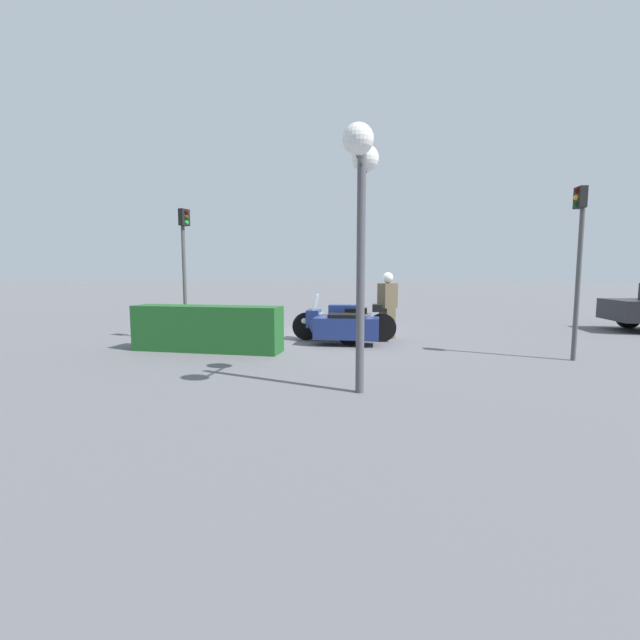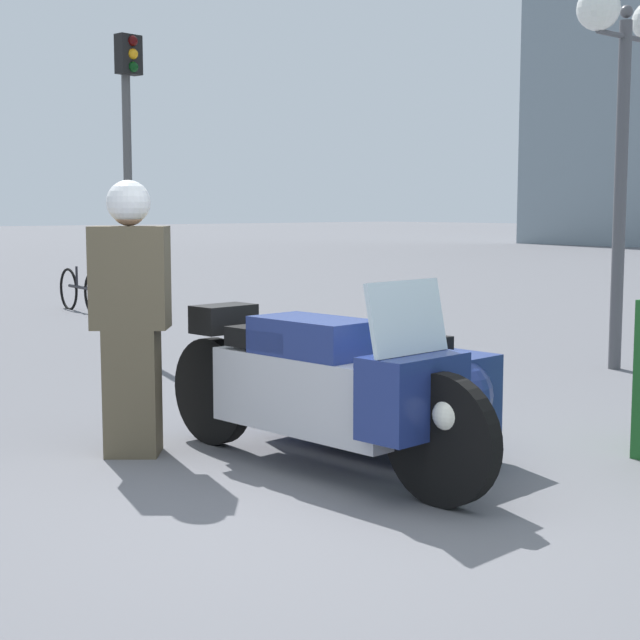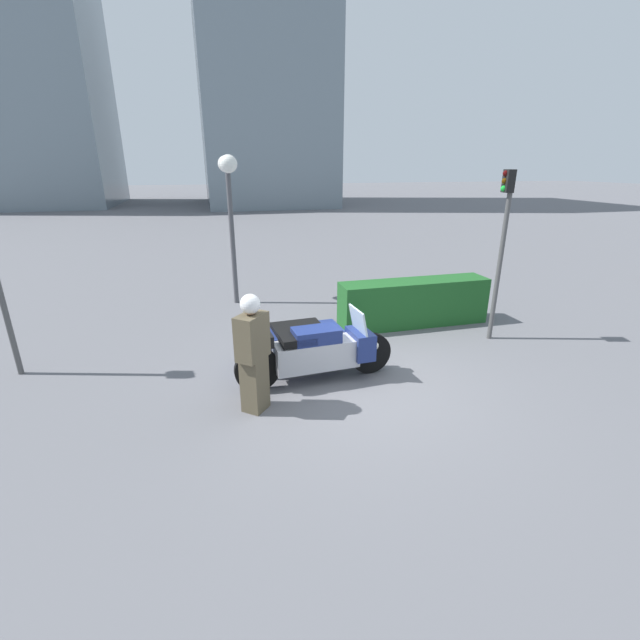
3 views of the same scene
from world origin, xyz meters
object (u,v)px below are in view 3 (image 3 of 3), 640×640
hedge_bush_curbside (414,303)px  traffic_light_near (503,232)px  police_motorcycle (311,345)px  officer_rider (253,351)px  twin_lamp_post (229,185)px

hedge_bush_curbside → traffic_light_near: bearing=-45.8°
police_motorcycle → officer_rider: 1.50m
police_motorcycle → twin_lamp_post: twin_lamp_post is taller
officer_rider → twin_lamp_post: bearing=129.1°
officer_rider → traffic_light_near: 5.28m
police_motorcycle → officer_rider: officer_rider is taller
police_motorcycle → officer_rider: (-1.06, -0.97, 0.44)m
traffic_light_near → twin_lamp_post: bearing=-24.0°
police_motorcycle → officer_rider: bearing=-141.2°
officer_rider → traffic_light_near: traffic_light_near is taller
twin_lamp_post → traffic_light_near: twin_lamp_post is taller
officer_rider → twin_lamp_post: twin_lamp_post is taller
officer_rider → police_motorcycle: bearing=83.0°
officer_rider → hedge_bush_curbside: size_ratio=0.53×
hedge_bush_curbside → traffic_light_near: traffic_light_near is taller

